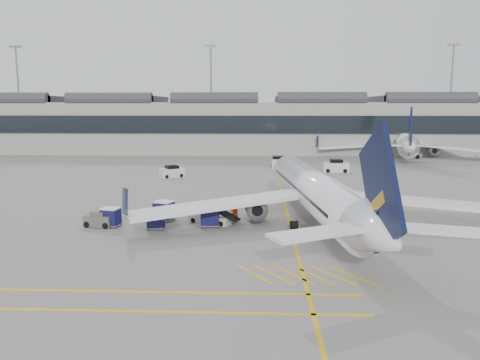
{
  "coord_description": "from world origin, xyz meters",
  "views": [
    {
      "loc": [
        7.24,
        -34.48,
        10.23
      ],
      "look_at": [
        5.65,
        4.81,
        4.0
      ],
      "focal_mm": 35.0,
      "sensor_mm": 36.0,
      "label": 1
    }
  ],
  "objects_px": {
    "ramp_agent_a": "(234,213)",
    "pushback_tug": "(100,220)",
    "airliner_main": "(317,193)",
    "baggage_cart_a": "(210,216)",
    "belt_loader": "(210,216)",
    "ramp_agent_b": "(235,211)"
  },
  "relations": [
    {
      "from": "ramp_agent_a",
      "to": "pushback_tug",
      "type": "relative_size",
      "value": 0.67
    },
    {
      "from": "airliner_main",
      "to": "pushback_tug",
      "type": "xyz_separation_m",
      "value": [
        -18.64,
        -1.62,
        -2.19
      ]
    },
    {
      "from": "baggage_cart_a",
      "to": "ramp_agent_a",
      "type": "relative_size",
      "value": 0.99
    },
    {
      "from": "belt_loader",
      "to": "pushback_tug",
      "type": "relative_size",
      "value": 1.78
    },
    {
      "from": "ramp_agent_b",
      "to": "belt_loader",
      "type": "bearing_deg",
      "value": 10.03
    },
    {
      "from": "airliner_main",
      "to": "belt_loader",
      "type": "xyz_separation_m",
      "value": [
        -9.34,
        0.09,
        -2.24
      ]
    },
    {
      "from": "airliner_main",
      "to": "ramp_agent_a",
      "type": "xyz_separation_m",
      "value": [
        -7.15,
        -0.07,
        -1.91
      ]
    },
    {
      "from": "belt_loader",
      "to": "ramp_agent_a",
      "type": "relative_size",
      "value": 2.67
    },
    {
      "from": "belt_loader",
      "to": "pushback_tug",
      "type": "distance_m",
      "value": 9.45
    },
    {
      "from": "ramp_agent_a",
      "to": "ramp_agent_b",
      "type": "height_order",
      "value": "ramp_agent_a"
    },
    {
      "from": "pushback_tug",
      "to": "airliner_main",
      "type": "bearing_deg",
      "value": 15.87
    },
    {
      "from": "airliner_main",
      "to": "ramp_agent_b",
      "type": "distance_m",
      "value": 7.57
    },
    {
      "from": "pushback_tug",
      "to": "ramp_agent_b",
      "type": "bearing_deg",
      "value": 24.75
    },
    {
      "from": "belt_loader",
      "to": "baggage_cart_a",
      "type": "bearing_deg",
      "value": -59.33
    },
    {
      "from": "ramp_agent_a",
      "to": "ramp_agent_b",
      "type": "distance_m",
      "value": 1.28
    },
    {
      "from": "airliner_main",
      "to": "ramp_agent_a",
      "type": "distance_m",
      "value": 7.4
    },
    {
      "from": "belt_loader",
      "to": "pushback_tug",
      "type": "height_order",
      "value": "belt_loader"
    },
    {
      "from": "baggage_cart_a",
      "to": "pushback_tug",
      "type": "xyz_separation_m",
      "value": [
        -9.47,
        -0.31,
        -0.34
      ]
    },
    {
      "from": "ramp_agent_a",
      "to": "pushback_tug",
      "type": "bearing_deg",
      "value": 166.93
    },
    {
      "from": "belt_loader",
      "to": "baggage_cart_a",
      "type": "distance_m",
      "value": 1.46
    },
    {
      "from": "baggage_cart_a",
      "to": "ramp_agent_b",
      "type": "xyz_separation_m",
      "value": [
        1.96,
        2.51,
        -0.12
      ]
    },
    {
      "from": "ramp_agent_a",
      "to": "pushback_tug",
      "type": "xyz_separation_m",
      "value": [
        -11.49,
        -1.54,
        -0.28
      ]
    }
  ]
}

